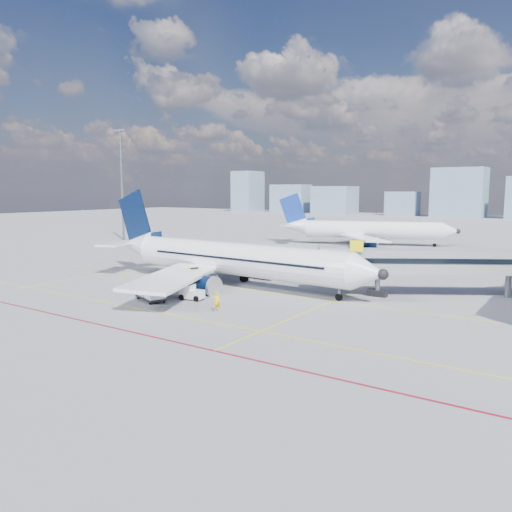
# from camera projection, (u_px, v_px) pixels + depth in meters

# --- Properties ---
(ground) EXTENTS (420.00, 420.00, 0.00)m
(ground) POSITION_uv_depth(u_px,v_px,m) (183.00, 298.00, 53.80)
(ground) COLOR gray
(ground) RESTS_ON ground
(apron_markings) EXTENTS (90.00, 35.12, 0.01)m
(apron_markings) POSITION_uv_depth(u_px,v_px,m) (153.00, 304.00, 50.91)
(apron_markings) COLOR yellow
(apron_markings) RESTS_ON ground
(jet_bridge) EXTENTS (23.55, 15.78, 6.30)m
(jet_bridge) POSITION_uv_depth(u_px,v_px,m) (449.00, 263.00, 54.16)
(jet_bridge) COLOR gray
(jet_bridge) RESTS_ON ground
(floodlight_mast_nw) EXTENTS (3.20, 0.61, 25.45)m
(floodlight_mast_nw) POSITION_uv_depth(u_px,v_px,m) (122.00, 181.00, 115.40)
(floodlight_mast_nw) COLOR slate
(floodlight_mast_nw) RESTS_ON ground
(distant_skyline) EXTENTS (252.64, 15.91, 23.32)m
(distant_skyline) POSITION_uv_depth(u_px,v_px,m) (483.00, 196.00, 210.30)
(distant_skyline) COLOR #748AA1
(distant_skyline) RESTS_ON ground
(main_aircraft) EXTENTS (41.09, 35.78, 11.98)m
(main_aircraft) POSITION_uv_depth(u_px,v_px,m) (226.00, 259.00, 61.41)
(main_aircraft) COLOR white
(main_aircraft) RESTS_ON ground
(second_aircraft) EXTENTS (36.42, 31.00, 11.00)m
(second_aircraft) POSITION_uv_depth(u_px,v_px,m) (364.00, 230.00, 105.72)
(second_aircraft) COLOR white
(second_aircraft) RESTS_ON ground
(baggage_tug) EXTENTS (2.67, 1.89, 1.71)m
(baggage_tug) POSITION_uv_depth(u_px,v_px,m) (191.00, 292.00, 53.07)
(baggage_tug) COLOR white
(baggage_tug) RESTS_ON ground
(cargo_dolly) EXTENTS (4.36, 3.06, 2.19)m
(cargo_dolly) POSITION_uv_depth(u_px,v_px,m) (151.00, 290.00, 52.38)
(cargo_dolly) COLOR black
(cargo_dolly) RESTS_ON ground
(belt_loader) EXTENTS (6.51, 3.35, 2.63)m
(belt_loader) POSITION_uv_depth(u_px,v_px,m) (179.00, 279.00, 61.89)
(belt_loader) COLOR black
(belt_loader) RESTS_ON ground
(ramp_worker) EXTENTS (0.78, 0.86, 1.97)m
(ramp_worker) POSITION_uv_depth(u_px,v_px,m) (217.00, 302.00, 47.72)
(ramp_worker) COLOR yellow
(ramp_worker) RESTS_ON ground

